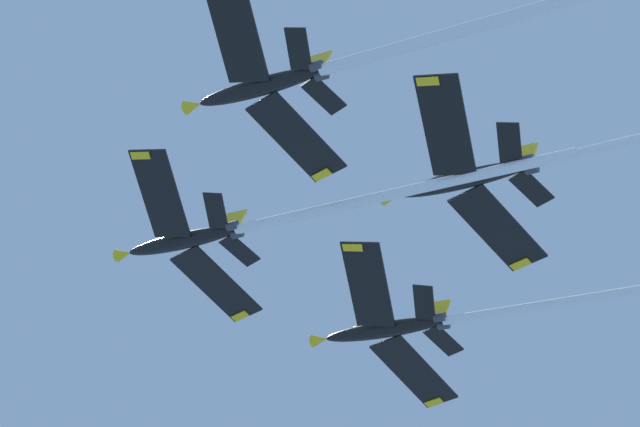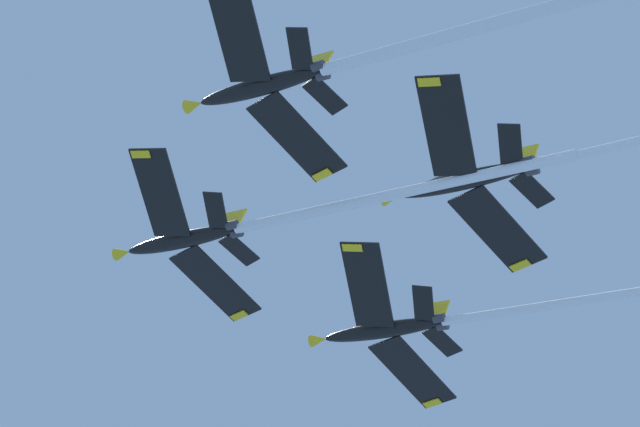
% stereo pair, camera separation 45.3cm
% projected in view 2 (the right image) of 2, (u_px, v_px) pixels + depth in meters
% --- Properties ---
extents(jet_lead, '(20.17, 43.07, 15.19)m').
position_uv_depth(jet_lead, '(252.00, 225.00, 118.87)').
color(jet_lead, black).
extents(jet_left_wing, '(20.16, 44.30, 16.72)m').
position_uv_depth(jet_left_wing, '(360.00, 60.00, 105.80)').
color(jet_left_wing, black).
extents(jet_right_wing, '(20.18, 49.27, 16.99)m').
position_uv_depth(jet_right_wing, '(467.00, 317.00, 119.25)').
color(jet_right_wing, black).
extents(jet_slot, '(20.16, 45.83, 16.21)m').
position_uv_depth(jet_slot, '(536.00, 164.00, 106.70)').
color(jet_slot, black).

